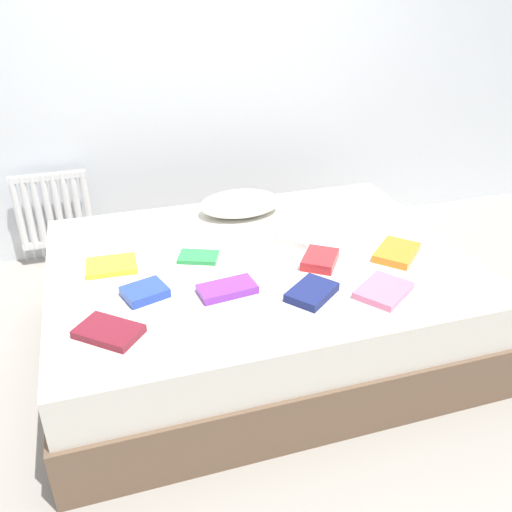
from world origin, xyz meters
The scene contains 15 objects.
ground_plane centered at (0.00, 0.00, 0.00)m, with size 8.00×8.00×0.00m, color #9E998E.
back_wall centered at (0.00, 1.35, 1.40)m, with size 6.00×0.10×2.80m, color silver.
bed centered at (0.00, 0.00, 0.25)m, with size 2.00×1.50×0.50m.
radiator centered at (-0.98, 1.20, 0.37)m, with size 0.45×0.04×0.49m.
pillow centered at (0.05, 0.52, 0.56)m, with size 0.45×0.30×0.12m, color white.
textbook_blue centered at (-0.57, -0.18, 0.52)m, with size 0.18×0.14×0.04m, color #2847B7.
textbook_purple centered at (-0.23, -0.26, 0.52)m, with size 0.24×0.13×0.04m, color purple.
textbook_red centered at (0.25, -0.15, 0.52)m, with size 0.19×0.15×0.05m, color red.
textbook_white centered at (0.23, 0.10, 0.52)m, with size 0.17×0.13×0.04m, color white.
textbook_orange centered at (0.64, -0.18, 0.52)m, with size 0.25×0.17×0.04m, color orange.
textbook_yellow centered at (-0.68, 0.10, 0.51)m, with size 0.23×0.17×0.03m, color yellow.
textbook_maroon centered at (-0.73, -0.42, 0.52)m, with size 0.24×0.15×0.03m, color maroon.
textbook_navy centered at (0.11, -0.39, 0.52)m, with size 0.22×0.15×0.04m, color navy.
textbook_green centered at (-0.28, 0.07, 0.51)m, with size 0.18×0.12×0.02m, color green.
textbook_pink centered at (0.41, -0.47, 0.52)m, with size 0.24×0.18×0.03m, color pink.
Camera 1 is at (-0.69, -2.18, 1.76)m, focal length 38.07 mm.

